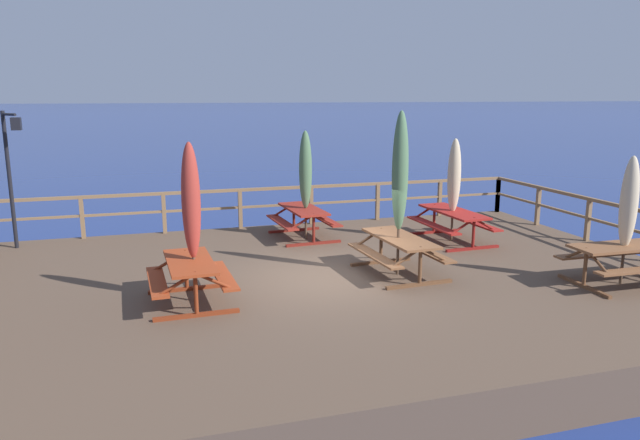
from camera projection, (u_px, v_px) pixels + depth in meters
The scene contains 15 objects.
ground_plane at pixel (331, 312), 12.08m from camera, with size 600.00×600.00×0.00m, color navy.
wooden_deck at pixel (331, 295), 12.00m from camera, with size 14.24×10.05×0.76m, color brown.
railing_waterside_far at pixel (276, 199), 16.33m from camera, with size 14.04×0.10×1.09m.
railing_side_right at pixel (619, 219), 13.75m from camera, with size 0.10×9.85×1.09m.
picnic_table_mid_right at pixel (400, 247), 11.99m from camera, with size 1.52×2.11×0.78m.
picnic_table_mid_centre at pixel (453, 219), 14.69m from camera, with size 1.48×2.23×0.78m.
picnic_table_mid_left at pixel (303, 216), 15.03m from camera, with size 1.51×1.99×0.78m.
picnic_table_front_left at pixel (190, 272), 10.30m from camera, with size 1.45×1.82×0.78m.
picnic_table_back_right at pixel (627, 255), 11.37m from camera, with size 2.22×1.45×0.78m.
patio_umbrella_tall_mid_right at pixel (400, 172), 11.64m from camera, with size 0.32×0.32×3.26m.
patio_umbrella_tall_mid_left at pixel (454, 176), 14.50m from camera, with size 0.32×0.32×2.53m.
patio_umbrella_short_back at pixel (305, 170), 14.79m from camera, with size 0.32×0.32×2.69m.
patio_umbrella_tall_front at pixel (191, 202), 10.14m from camera, with size 0.32×0.32×2.79m.
patio_umbrella_short_front at pixel (629, 203), 11.16m from camera, with size 0.32×0.32×2.47m.
lamp_post_hooked at pixel (12, 159), 13.60m from camera, with size 0.48×0.58×3.20m.
Camera 1 is at (-3.53, -10.87, 4.32)m, focal length 33.56 mm.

